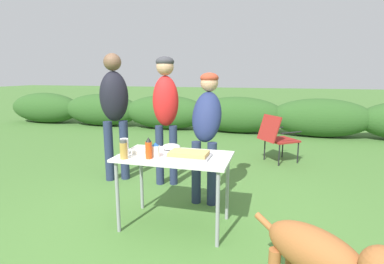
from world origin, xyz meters
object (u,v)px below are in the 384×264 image
food_tray (189,154)px  mayo_bottle (156,150)px  plate_stack (143,150)px  spice_jar (124,150)px  folding_table (174,163)px  paper_cup_stack (124,147)px  standing_person_in_olive_jacket (207,122)px  camp_chair_green_behind_table (277,136)px  mixing_bowl (171,147)px  standing_person_in_navy_coat (166,105)px  standing_person_in_gray_fleece (115,105)px  hot_sauce_bottle (149,148)px  dog (322,258)px

food_tray → mayo_bottle: (-0.31, -0.08, 0.04)m
plate_stack → mayo_bottle: 0.24m
spice_jar → folding_table: bearing=29.6°
paper_cup_stack → standing_person_in_olive_jacket: bearing=50.8°
standing_person_in_olive_jacket → camp_chair_green_behind_table: 2.11m
food_tray → mixing_bowl: size_ratio=2.15×
spice_jar → standing_person_in_navy_coat: size_ratio=0.10×
mixing_bowl → standing_person_in_navy_coat: 1.01m
mixing_bowl → food_tray: bearing=-40.5°
standing_person_in_navy_coat → camp_chair_green_behind_table: size_ratio=2.10×
plate_stack → food_tray: bearing=-5.8°
standing_person_in_gray_fleece → standing_person_in_navy_coat: bearing=-29.3°
plate_stack → standing_person_in_olive_jacket: bearing=52.4°
hot_sauce_bottle → standing_person_in_gray_fleece: (-1.05, 1.22, 0.25)m
hot_sauce_bottle → standing_person_in_olive_jacket: 0.94m
mixing_bowl → mayo_bottle: 0.30m
mayo_bottle → standing_person_in_olive_jacket: bearing=68.1°
camp_chair_green_behind_table → mixing_bowl: bearing=-62.9°
mixing_bowl → spice_jar: size_ratio=1.05×
standing_person_in_gray_fleece → mixing_bowl: bearing=-67.4°
paper_cup_stack → mayo_bottle: bearing=0.5°
mixing_bowl → hot_sauce_bottle: (-0.09, -0.36, 0.07)m
spice_jar → standing_person_in_olive_jacket: standing_person_in_olive_jacket is taller
hot_sauce_bottle → standing_person_in_olive_jacket: standing_person_in_olive_jacket is taller
food_tray → folding_table: bearing=171.8°
paper_cup_stack → food_tray: bearing=7.2°
plate_stack → dog: 1.88m
hot_sauce_bottle → dog: 1.68m
food_tray → spice_jar: 0.62m
standing_person_in_olive_jacket → camp_chair_green_behind_table: standing_person_in_olive_jacket is taller
dog → standing_person_in_olive_jacket: bearing=-107.0°
mixing_bowl → dog: bearing=-39.2°
mixing_bowl → folding_table: bearing=-62.8°
mayo_bottle → mixing_bowl: bearing=79.8°
folding_table → standing_person_in_gray_fleece: standing_person_in_gray_fleece is taller
paper_cup_stack → hot_sauce_bottle: size_ratio=0.79×
plate_stack → standing_person_in_navy_coat: standing_person_in_navy_coat is taller
paper_cup_stack → standing_person_in_gray_fleece: bearing=123.2°
paper_cup_stack → standing_person_in_gray_fleece: size_ratio=0.09×
food_tray → camp_chair_green_behind_table: bearing=72.3°
food_tray → plate_stack: bearing=174.2°
hot_sauce_bottle → standing_person_in_gray_fleece: bearing=130.5°
mixing_bowl → standing_person_in_gray_fleece: (-1.14, 0.86, 0.32)m
mixing_bowl → standing_person_in_gray_fleece: standing_person_in_gray_fleece is taller
camp_chair_green_behind_table → folding_table: bearing=-59.2°
plate_stack → spice_jar: spice_jar is taller
plate_stack → camp_chair_green_behind_table: bearing=62.4°
standing_person_in_gray_fleece → dog: (2.50, -1.96, -0.65)m
spice_jar → standing_person_in_navy_coat: standing_person_in_navy_coat is taller
plate_stack → mixing_bowl: (0.25, 0.17, 0.01)m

